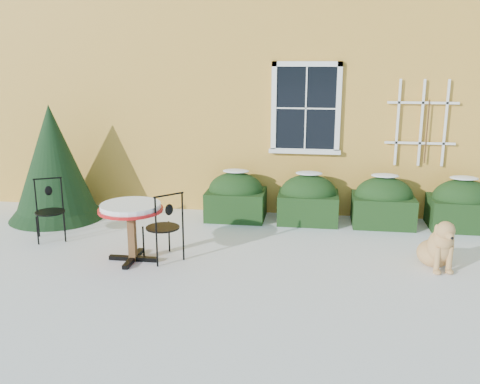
% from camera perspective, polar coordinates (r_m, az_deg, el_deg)
% --- Properties ---
extents(ground, '(80.00, 80.00, 0.00)m').
position_cam_1_polar(ground, '(7.37, -1.13, -8.73)').
color(ground, white).
rests_on(ground, ground).
extents(house, '(12.40, 8.40, 6.40)m').
position_cam_1_polar(house, '(13.73, 3.74, 15.71)').
color(house, '#F0B145').
rests_on(house, ground).
extents(hedge_row, '(4.95, 0.80, 0.91)m').
position_cam_1_polar(hedge_row, '(9.58, 11.17, -0.96)').
color(hedge_row, black).
rests_on(hedge_row, ground).
extents(evergreen_shrub, '(1.70, 1.70, 2.06)m').
position_cam_1_polar(evergreen_shrub, '(10.19, -19.21, 1.90)').
color(evergreen_shrub, black).
rests_on(evergreen_shrub, ground).
extents(bistro_table, '(0.92, 0.92, 0.85)m').
position_cam_1_polar(bistro_table, '(7.74, -11.56, -2.26)').
color(bistro_table, black).
rests_on(bistro_table, ground).
extents(patio_chair_near, '(0.64, 0.64, 1.02)m').
position_cam_1_polar(patio_chair_near, '(7.76, -8.10, -3.63)').
color(patio_chair_near, black).
rests_on(patio_chair_near, ground).
extents(patio_chair_far, '(0.58, 0.58, 0.98)m').
position_cam_1_polar(patio_chair_far, '(9.11, -19.62, -1.76)').
color(patio_chair_far, black).
rests_on(patio_chair_far, ground).
extents(dog, '(0.57, 0.84, 0.75)m').
position_cam_1_polar(dog, '(7.95, 20.41, -5.58)').
color(dog, tan).
rests_on(dog, ground).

